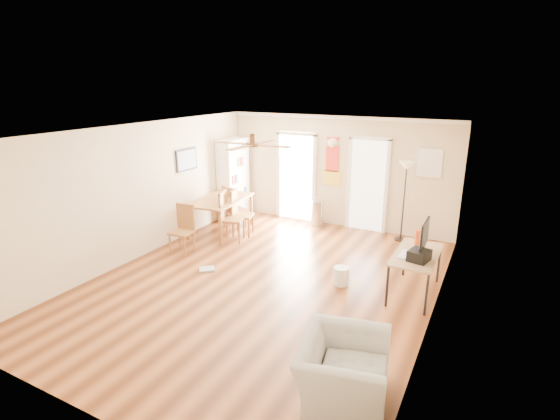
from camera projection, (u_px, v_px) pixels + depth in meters
The scene contains 29 objects.
floor at pixel (264, 282), 7.37m from camera, with size 7.00×7.00×0.00m, color brown.
ceiling at pixel (262, 131), 6.61m from camera, with size 5.50×7.00×0.00m, color silver, non-canonical shape.
wall_back at pixel (337, 172), 9.95m from camera, with size 5.50×0.04×2.60m, color beige, non-canonical shape.
wall_front at pixel (80, 307), 4.02m from camera, with size 5.50×0.04×2.60m, color beige, non-canonical shape.
wall_left at pixel (140, 191), 8.21m from camera, with size 0.04×7.00×2.60m, color beige, non-canonical shape.
wall_right at pixel (438, 238), 5.77m from camera, with size 0.04×7.00×2.60m, color beige, non-canonical shape.
crown_molding at pixel (262, 134), 6.62m from camera, with size 5.50×7.00×0.08m, color white, non-canonical shape.
kitchen_doorway at pixel (296, 178), 10.48m from camera, with size 0.90×0.10×2.10m, color white, non-canonical shape.
bathroom_doorway at pixel (368, 186), 9.68m from camera, with size 0.80×0.10×2.10m, color white, non-canonical shape.
wall_decal at pixel (332, 161), 9.92m from camera, with size 0.46×0.03×1.10m, color red.
ac_grille at pixel (430, 163), 8.90m from camera, with size 0.50×0.04×0.60m, color white.
framed_poster at pixel (187, 160), 9.26m from camera, with size 0.04×0.66×0.48m, color black.
ceiling_fan at pixel (252, 144), 6.40m from camera, with size 1.24×1.24×0.20m, color #593819, non-canonical shape.
bookshelf at pixel (233, 179), 10.66m from camera, with size 0.40×0.89×1.99m, color white, non-canonical shape.
dining_table at pixel (221, 215), 9.71m from camera, with size 0.95×1.59×0.79m, color #A26934, non-canonical shape.
dining_chair_right_a at pixel (243, 213), 9.50m from camera, with size 0.42×0.42×1.03m, color olive, non-canonical shape.
dining_chair_right_b at pixel (232, 217), 9.14m from camera, with size 0.45×0.45×1.09m, color olive, non-canonical shape.
dining_chair_near at pixel (181, 230), 8.51m from camera, with size 0.40×0.40×0.97m, color #9D6332, non-canonical shape.
dining_chair_far at pixel (235, 207), 9.95m from camera, with size 0.42×0.42×1.02m, color #955E30, non-canonical shape.
trash_can at pixel (317, 213), 10.15m from camera, with size 0.29×0.29×0.63m, color #AAAAAC.
torchiere_lamp at pixel (404, 202), 9.06m from camera, with size 0.33×0.33×1.74m, color black, non-canonical shape.
computer_desk at pixel (415, 274), 6.88m from camera, with size 0.66×1.32×0.71m, color #A8805B, non-canonical shape.
imac at pixel (424, 239), 6.60m from camera, with size 0.09×0.62×0.58m, color black, non-canonical shape.
keyboard at pixel (404, 254), 6.74m from camera, with size 0.13×0.39×0.01m, color silver.
printer at pixel (419, 255), 6.49m from camera, with size 0.28×0.33×0.17m, color black.
orange_bottle at pixel (418, 237), 7.10m from camera, with size 0.09×0.09×0.26m, color #D44612.
wastebasket_a at pixel (341, 276), 7.25m from camera, with size 0.27×0.27×0.31m, color white.
floor_cloth at pixel (207, 269), 7.82m from camera, with size 0.27×0.22×0.04m, color gray.
armchair at pixel (343, 371), 4.59m from camera, with size 1.07×0.93×0.69m, color #A5A5A0.
Camera 1 is at (3.34, -5.79, 3.35)m, focal length 27.21 mm.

